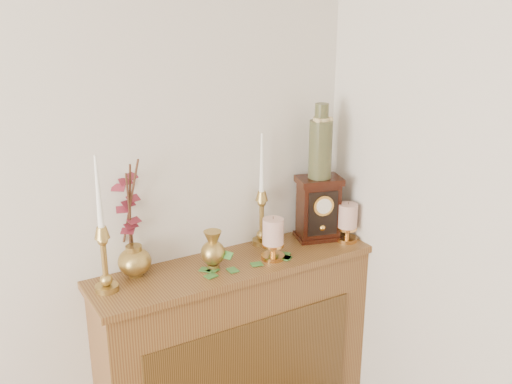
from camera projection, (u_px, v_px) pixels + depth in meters
console_shelf at (237, 362)px, 2.66m from camera, size 1.24×0.34×0.93m
candlestick_left at (103, 248)px, 2.21m from camera, size 0.09×0.09×0.53m
candlestick_center at (262, 209)px, 2.63m from camera, size 0.08×0.08×0.51m
bud_vase at (213, 250)px, 2.42m from camera, size 0.10×0.10×0.16m
ginger_jar at (129, 222)px, 2.34m from camera, size 0.20×0.21×0.49m
pillar_candle_left at (273, 237)px, 2.50m from camera, size 0.10×0.10×0.19m
pillar_candle_right at (348, 221)px, 2.68m from camera, size 0.10×0.10×0.19m
ivy_garland at (230, 259)px, 2.50m from camera, size 0.45×0.18×0.08m
mantel_clock at (318, 209)px, 2.69m from camera, size 0.22×0.18×0.29m
ceramic_vase at (321, 145)px, 2.60m from camera, size 0.10×0.10×0.33m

